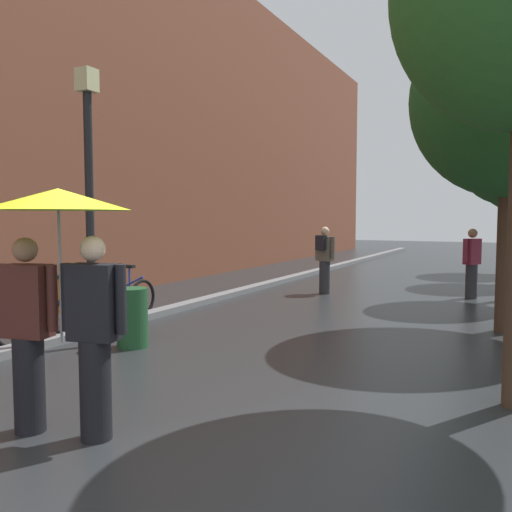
{
  "coord_description": "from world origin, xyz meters",
  "views": [
    {
      "loc": [
        2.89,
        -2.87,
        1.85
      ],
      "look_at": [
        -0.22,
        3.28,
        1.35
      ],
      "focal_mm": 36.86,
      "sensor_mm": 36.0,
      "label": 1
    }
  ],
  "objects_px": {
    "parked_bicycle_1": "(52,311)",
    "street_tree_1": "(512,99)",
    "parked_bicycle_2": "(91,301)",
    "street_lamp_post": "(89,185)",
    "street_tree_2": "(509,140)",
    "pedestrian_walking_far": "(324,258)",
    "pedestrian_walking_midground": "(472,263)",
    "couple_under_umbrella": "(59,268)",
    "litter_bin": "(132,318)",
    "parked_bicycle_3": "(122,295)"
  },
  "relations": [
    {
      "from": "parked_bicycle_3",
      "to": "couple_under_umbrella",
      "type": "height_order",
      "value": "couple_under_umbrella"
    },
    {
      "from": "street_tree_1",
      "to": "street_tree_2",
      "type": "relative_size",
      "value": 1.07
    },
    {
      "from": "parked_bicycle_3",
      "to": "parked_bicycle_2",
      "type": "bearing_deg",
      "value": -86.61
    },
    {
      "from": "parked_bicycle_1",
      "to": "parked_bicycle_2",
      "type": "xyz_separation_m",
      "value": [
        -0.15,
        1.0,
        0.0
      ]
    },
    {
      "from": "pedestrian_walking_midground",
      "to": "parked_bicycle_3",
      "type": "bearing_deg",
      "value": -138.44
    },
    {
      "from": "couple_under_umbrella",
      "to": "pedestrian_walking_midground",
      "type": "distance_m",
      "value": 10.1
    },
    {
      "from": "pedestrian_walking_far",
      "to": "parked_bicycle_3",
      "type": "bearing_deg",
      "value": -120.72
    },
    {
      "from": "parked_bicycle_3",
      "to": "street_lamp_post",
      "type": "relative_size",
      "value": 0.28
    },
    {
      "from": "parked_bicycle_2",
      "to": "pedestrian_walking_far",
      "type": "xyz_separation_m",
      "value": [
        2.52,
        5.19,
        0.5
      ]
    },
    {
      "from": "street_tree_2",
      "to": "pedestrian_walking_far",
      "type": "relative_size",
      "value": 3.04
    },
    {
      "from": "litter_bin",
      "to": "street_lamp_post",
      "type": "bearing_deg",
      "value": -158.56
    },
    {
      "from": "street_tree_2",
      "to": "pedestrian_walking_midground",
      "type": "relative_size",
      "value": 3.1
    },
    {
      "from": "parked_bicycle_1",
      "to": "parked_bicycle_3",
      "type": "bearing_deg",
      "value": 96.12
    },
    {
      "from": "pedestrian_walking_midground",
      "to": "pedestrian_walking_far",
      "type": "height_order",
      "value": "pedestrian_walking_far"
    },
    {
      "from": "parked_bicycle_2",
      "to": "street_tree_1",
      "type": "bearing_deg",
      "value": 20.41
    },
    {
      "from": "parked_bicycle_3",
      "to": "parked_bicycle_1",
      "type": "bearing_deg",
      "value": -83.88
    },
    {
      "from": "parked_bicycle_1",
      "to": "parked_bicycle_3",
      "type": "relative_size",
      "value": 1.07
    },
    {
      "from": "street_tree_1",
      "to": "street_lamp_post",
      "type": "height_order",
      "value": "street_tree_1"
    },
    {
      "from": "street_tree_1",
      "to": "pedestrian_walking_far",
      "type": "distance_m",
      "value": 5.67
    },
    {
      "from": "parked_bicycle_1",
      "to": "pedestrian_walking_midground",
      "type": "distance_m",
      "value": 9.03
    },
    {
      "from": "parked_bicycle_1",
      "to": "pedestrian_walking_far",
      "type": "bearing_deg",
      "value": 69.02
    },
    {
      "from": "street_tree_2",
      "to": "litter_bin",
      "type": "xyz_separation_m",
      "value": [
        -4.62,
        -7.01,
        -3.11
      ]
    },
    {
      "from": "street_tree_1",
      "to": "couple_under_umbrella",
      "type": "bearing_deg",
      "value": -117.66
    },
    {
      "from": "couple_under_umbrella",
      "to": "litter_bin",
      "type": "relative_size",
      "value": 2.47
    },
    {
      "from": "parked_bicycle_1",
      "to": "street_tree_1",
      "type": "bearing_deg",
      "value": 28.2
    },
    {
      "from": "couple_under_umbrella",
      "to": "parked_bicycle_2",
      "type": "bearing_deg",
      "value": 131.65
    },
    {
      "from": "pedestrian_walking_midground",
      "to": "litter_bin",
      "type": "bearing_deg",
      "value": -119.03
    },
    {
      "from": "street_tree_2",
      "to": "parked_bicycle_1",
      "type": "relative_size",
      "value": 4.26
    },
    {
      "from": "parked_bicycle_2",
      "to": "pedestrian_walking_far",
      "type": "height_order",
      "value": "pedestrian_walking_far"
    },
    {
      "from": "street_tree_2",
      "to": "pedestrian_walking_midground",
      "type": "height_order",
      "value": "street_tree_2"
    },
    {
      "from": "parked_bicycle_1",
      "to": "street_lamp_post",
      "type": "distance_m",
      "value": 2.27
    },
    {
      "from": "street_lamp_post",
      "to": "litter_bin",
      "type": "bearing_deg",
      "value": 21.44
    },
    {
      "from": "street_tree_1",
      "to": "parked_bicycle_3",
      "type": "distance_m",
      "value": 7.6
    },
    {
      "from": "litter_bin",
      "to": "parked_bicycle_2",
      "type": "bearing_deg",
      "value": 149.72
    },
    {
      "from": "couple_under_umbrella",
      "to": "street_lamp_post",
      "type": "xyz_separation_m",
      "value": [
        -2.05,
        2.45,
        0.89
      ]
    },
    {
      "from": "parked_bicycle_2",
      "to": "pedestrian_walking_far",
      "type": "distance_m",
      "value": 5.79
    },
    {
      "from": "street_tree_1",
      "to": "street_tree_2",
      "type": "height_order",
      "value": "street_tree_1"
    },
    {
      "from": "parked_bicycle_1",
      "to": "litter_bin",
      "type": "bearing_deg",
      "value": -2.54
    },
    {
      "from": "pedestrian_walking_far",
      "to": "street_lamp_post",
      "type": "bearing_deg",
      "value": -100.79
    },
    {
      "from": "couple_under_umbrella",
      "to": "pedestrian_walking_midground",
      "type": "height_order",
      "value": "couple_under_umbrella"
    },
    {
      "from": "couple_under_umbrella",
      "to": "pedestrian_walking_far",
      "type": "distance_m",
      "value": 8.99
    },
    {
      "from": "pedestrian_walking_midground",
      "to": "pedestrian_walking_far",
      "type": "bearing_deg",
      "value": -165.51
    },
    {
      "from": "street_tree_2",
      "to": "parked_bicycle_2",
      "type": "height_order",
      "value": "street_tree_2"
    },
    {
      "from": "parked_bicycle_3",
      "to": "couple_under_umbrella",
      "type": "xyz_separation_m",
      "value": [
        3.38,
        -4.61,
        1.06
      ]
    },
    {
      "from": "street_tree_1",
      "to": "parked_bicycle_1",
      "type": "distance_m",
      "value": 8.03
    },
    {
      "from": "parked_bicycle_1",
      "to": "pedestrian_walking_far",
      "type": "height_order",
      "value": "pedestrian_walking_far"
    },
    {
      "from": "street_tree_1",
      "to": "parked_bicycle_1",
      "type": "bearing_deg",
      "value": -151.8
    },
    {
      "from": "parked_bicycle_1",
      "to": "street_tree_2",
      "type": "bearing_deg",
      "value": 47.68
    },
    {
      "from": "parked_bicycle_2",
      "to": "street_lamp_post",
      "type": "relative_size",
      "value": 0.3
    },
    {
      "from": "parked_bicycle_2",
      "to": "street_lamp_post",
      "type": "height_order",
      "value": "street_lamp_post"
    }
  ]
}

